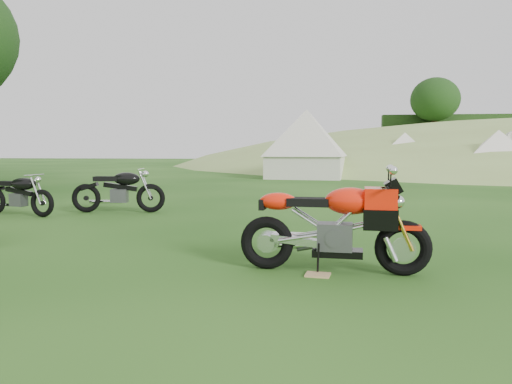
% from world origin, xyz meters
% --- Properties ---
extents(ground, '(120.00, 120.00, 0.00)m').
position_xyz_m(ground, '(0.00, 0.00, 0.00)').
color(ground, '#163F0D').
rests_on(ground, ground).
extents(sport_motorcycle, '(2.10, 0.66, 1.24)m').
position_xyz_m(sport_motorcycle, '(1.01, 0.55, 0.62)').
color(sport_motorcycle, red).
rests_on(sport_motorcycle, ground).
extents(plywood_board, '(0.30, 0.25, 0.02)m').
position_xyz_m(plywood_board, '(0.84, 0.36, 0.01)').
color(plywood_board, tan).
rests_on(plywood_board, ground).
extents(vintage_moto_c, '(1.84, 0.78, 0.95)m').
position_xyz_m(vintage_moto_c, '(-5.47, 4.50, 0.47)').
color(vintage_moto_c, black).
rests_on(vintage_moto_c, ground).
extents(vintage_moto_d, '(2.03, 0.74, 1.05)m').
position_xyz_m(vintage_moto_d, '(-3.58, 5.28, 0.52)').
color(vintage_moto_d, black).
rests_on(vintage_moto_d, ground).
extents(tent_left, '(3.78, 3.78, 2.99)m').
position_xyz_m(tent_left, '(0.09, 18.80, 1.49)').
color(tent_left, beige).
rests_on(tent_left, ground).
extents(tent_mid, '(3.13, 3.13, 2.40)m').
position_xyz_m(tent_mid, '(5.26, 22.65, 1.20)').
color(tent_mid, silver).
rests_on(tent_mid, ground).
extents(tent_right, '(3.30, 3.30, 2.40)m').
position_xyz_m(tent_right, '(8.86, 19.08, 1.20)').
color(tent_right, white).
rests_on(tent_right, ground).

